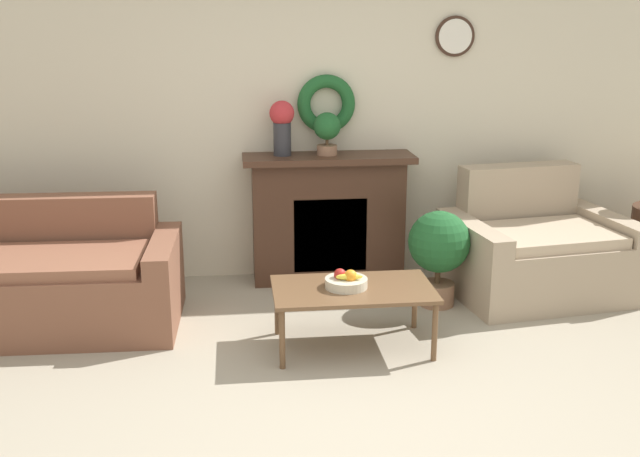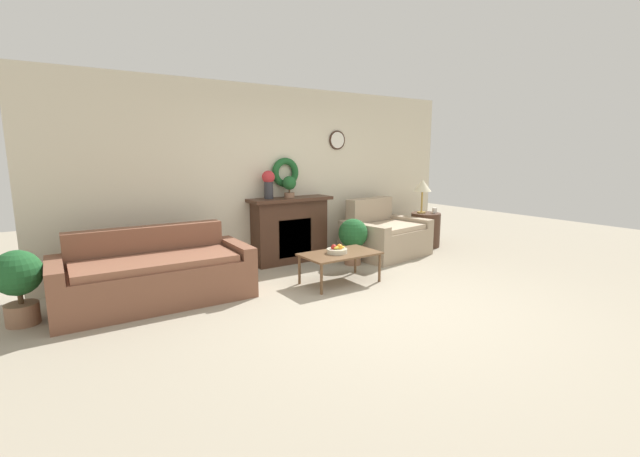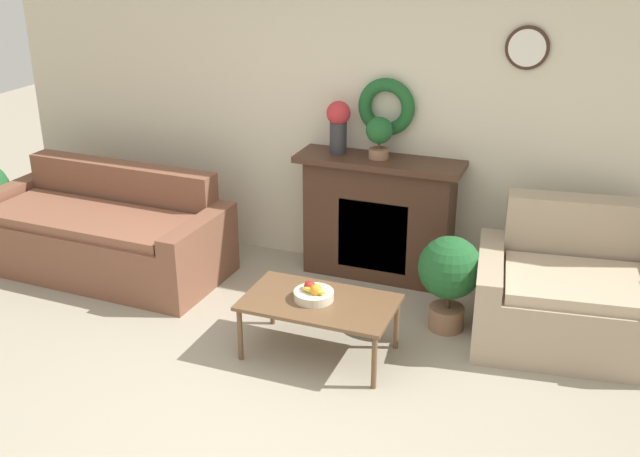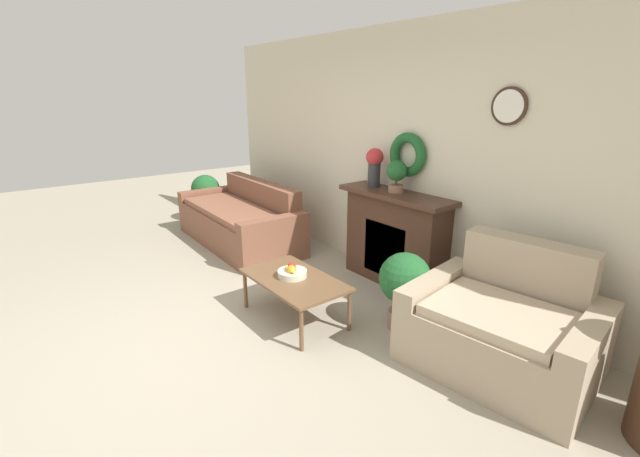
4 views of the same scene
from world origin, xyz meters
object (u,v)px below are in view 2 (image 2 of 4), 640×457
fireplace (290,230)px  couch_left (155,275)px  loveseat_right (384,236)px  potted_plant_on_mantel (289,185)px  fruit_bowl (337,250)px  potted_plant_floor_by_couch (18,280)px  mug (435,210)px  table_lamp (422,186)px  coffee_table (340,256)px  potted_plant_floor_by_loveseat (353,236)px  vase_on_mantel_left (268,182)px  side_table_by_loveseat (425,230)px

fireplace → couch_left: (-2.21, -0.71, -0.21)m
loveseat_right → potted_plant_on_mantel: 1.86m
fruit_bowl → potted_plant_floor_by_couch: potted_plant_floor_by_couch is taller
fireplace → mug: fireplace is taller
table_lamp → mug: bearing=-38.2°
coffee_table → potted_plant_on_mantel: (-0.01, 1.30, 0.85)m
potted_plant_floor_by_couch → couch_left: bearing=-2.6°
mug → potted_plant_floor_by_couch: 6.26m
couch_left → loveseat_right: 3.77m
coffee_table → potted_plant_floor_by_loveseat: 0.99m
vase_on_mantel_left → potted_plant_floor_by_loveseat: vase_on_mantel_left is taller
coffee_table → table_lamp: table_lamp is taller
loveseat_right → coffee_table: bearing=-159.4°
fruit_bowl → fireplace: bearing=87.9°
vase_on_mantel_left → mug: bearing=-8.9°
couch_left → mug: 4.99m
loveseat_right → potted_plant_floor_by_loveseat: bearing=-174.9°
table_lamp → potted_plant_floor_by_couch: table_lamp is taller
mug → potted_plant_floor_by_couch: size_ratio=0.13×
fruit_bowl → potted_plant_floor_by_couch: (-3.44, 0.67, 0.01)m
side_table_by_loveseat → potted_plant_on_mantel: potted_plant_on_mantel is taller
fireplace → couch_left: size_ratio=0.62×
loveseat_right → side_table_by_loveseat: (1.09, 0.09, -0.02)m
couch_left → loveseat_right: size_ratio=1.52×
potted_plant_floor_by_loveseat → side_table_by_loveseat: bearing=8.2°
mug → vase_on_mantel_left: 3.22m
fireplace → table_lamp: table_lamp is taller
loveseat_right → fruit_bowl: 1.81m
couch_left → table_lamp: size_ratio=3.55×
side_table_by_loveseat → vase_on_mantel_left: size_ratio=1.47×
loveseat_right → potted_plant_on_mantel: size_ratio=4.30×
fireplace → mug: size_ratio=13.75×
table_lamp → mug: size_ratio=6.26×
couch_left → mug: size_ratio=22.21×
fruit_bowl → vase_on_mantel_left: 1.58m
fruit_bowl → potted_plant_floor_by_couch: 3.51m
potted_plant_on_mantel → side_table_by_loveseat: bearing=-8.0°
fruit_bowl → potted_plant_on_mantel: (0.04, 1.30, 0.77)m
table_lamp → potted_plant_on_mantel: bearing=173.0°
table_lamp → potted_plant_floor_by_loveseat: size_ratio=0.85×
mug → fireplace: bearing=170.1°
coffee_table → potted_plant_floor_by_couch: (-3.49, 0.67, 0.09)m
side_table_by_loveseat → coffee_table: bearing=-160.7°
side_table_by_loveseat → potted_plant_on_mantel: 2.83m
loveseat_right → mug: 1.26m
side_table_by_loveseat → vase_on_mantel_left: vase_on_mantel_left is taller
table_lamp → coffee_table: bearing=-159.2°
loveseat_right → potted_plant_on_mantel: bearing=155.8°
loveseat_right → table_lamp: bearing=-0.1°
table_lamp → potted_plant_floor_by_couch: bearing=-177.1°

